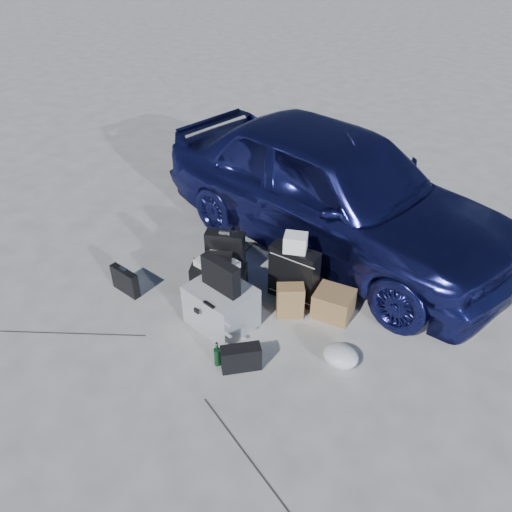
{
  "coord_description": "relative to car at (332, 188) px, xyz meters",
  "views": [
    {
      "loc": [
        1.67,
        -3.28,
        3.57
      ],
      "look_at": [
        0.13,
        0.85,
        0.47
      ],
      "focal_mm": 35.0,
      "sensor_mm": 36.0,
      "label": 1
    }
  ],
  "objects": [
    {
      "name": "flat_box_white",
      "position": [
        -0.93,
        -1.37,
        -0.43
      ],
      "size": [
        0.51,
        0.45,
        0.07
      ],
      "primitive_type": "cube",
      "rotation": [
        0.0,
        0.0,
        -0.36
      ],
      "color": "white",
      "rests_on": "duffel_bag"
    },
    {
      "name": "briefcase",
      "position": [
        -1.88,
        -1.78,
        -0.63
      ],
      "size": [
        0.39,
        0.21,
        0.3
      ],
      "primitive_type": "cube",
      "rotation": [
        0.0,
        0.0,
        -0.34
      ],
      "color": "black",
      "rests_on": "ground"
    },
    {
      "name": "flat_box_black",
      "position": [
        -0.92,
        -1.35,
        -0.36
      ],
      "size": [
        0.34,
        0.29,
        0.06
      ],
      "primitive_type": "cube",
      "rotation": [
        0.0,
        0.0,
        0.3
      ],
      "color": "black",
      "rests_on": "flat_box_white"
    },
    {
      "name": "car",
      "position": [
        0.0,
        0.0,
        0.0
      ],
      "size": [
        4.92,
        3.52,
        1.56
      ],
      "primitive_type": "imported",
      "rotation": [
        0.0,
        0.0,
        1.16
      ],
      "color": "navy",
      "rests_on": "ground"
    },
    {
      "name": "ground",
      "position": [
        -0.65,
        -2.1,
        -0.78
      ],
      "size": [
        60.0,
        60.0,
        0.0
      ],
      "primitive_type": "plane",
      "color": "#B4B4AF",
      "rests_on": "ground"
    },
    {
      "name": "suitcase_left",
      "position": [
        -0.96,
        -1.08,
        -0.49
      ],
      "size": [
        0.46,
        0.23,
        0.57
      ],
      "primitive_type": "cube",
      "rotation": [
        0.0,
        0.0,
        0.17
      ],
      "color": "black",
      "rests_on": "ground"
    },
    {
      "name": "duffel_bag",
      "position": [
        -0.92,
        -1.37,
        -0.62
      ],
      "size": [
        0.66,
        0.4,
        0.31
      ],
      "primitive_type": "cube",
      "rotation": [
        0.0,
        0.0,
        0.23
      ],
      "color": "black",
      "rests_on": "ground"
    },
    {
      "name": "suitcase_right",
      "position": [
        -0.1,
        -1.22,
        -0.46
      ],
      "size": [
        0.56,
        0.31,
        0.64
      ],
      "primitive_type": "cube",
      "rotation": [
        0.0,
        0.0,
        -0.23
      ],
      "color": "black",
      "rests_on": "ground"
    },
    {
      "name": "kraft_bag",
      "position": [
        -0.04,
        -1.51,
        -0.59
      ],
      "size": [
        0.32,
        0.26,
        0.38
      ],
      "primitive_type": "cube",
      "rotation": [
        0.0,
        0.0,
        0.39
      ],
      "color": "olive",
      "rests_on": "ground"
    },
    {
      "name": "green_bottle",
      "position": [
        -0.47,
        -2.42,
        -0.65
      ],
      "size": [
        0.08,
        0.08,
        0.26
      ],
      "primitive_type": "cylinder",
      "rotation": [
        0.0,
        0.0,
        0.25
      ],
      "color": "#0B3419",
      "rests_on": "ground"
    },
    {
      "name": "plastic_bag",
      "position": [
        0.62,
        -2.0,
        -0.68
      ],
      "size": [
        0.41,
        0.38,
        0.19
      ],
      "primitive_type": "ellipsoid",
      "rotation": [
        0.0,
        0.0,
        -0.31
      ],
      "color": "silver",
      "rests_on": "ground"
    },
    {
      "name": "messenger_bag",
      "position": [
        -0.24,
        -2.38,
        -0.65
      ],
      "size": [
        0.39,
        0.31,
        0.26
      ],
      "primitive_type": "cube",
      "rotation": [
        0.0,
        0.0,
        0.54
      ],
      "color": "black",
      "rests_on": "ground"
    },
    {
      "name": "laptop_bag",
      "position": [
        -0.65,
        -1.88,
        -0.15
      ],
      "size": [
        0.45,
        0.27,
        0.33
      ],
      "primitive_type": "cube",
      "rotation": [
        0.0,
        0.0,
        -0.39
      ],
      "color": "black",
      "rests_on": "pelican_case"
    },
    {
      "name": "pelican_case",
      "position": [
        -0.66,
        -1.88,
        -0.55
      ],
      "size": [
        0.78,
        0.72,
        0.46
      ],
      "primitive_type": "cube",
      "rotation": [
        0.0,
        0.0,
        -0.39
      ],
      "color": "#B0B2B5",
      "rests_on": "ground"
    },
    {
      "name": "white_carton",
      "position": [
        -0.09,
        -1.23,
        -0.04
      ],
      "size": [
        0.26,
        0.22,
        0.19
      ],
      "primitive_type": "cube",
      "rotation": [
        0.0,
        0.0,
        0.15
      ],
      "color": "white",
      "rests_on": "suitcase_right"
    },
    {
      "name": "cardboard_box",
      "position": [
        0.39,
        -1.34,
        -0.63
      ],
      "size": [
        0.42,
        0.38,
        0.29
      ],
      "primitive_type": "cube",
      "rotation": [
        0.0,
        0.0,
        -0.11
      ],
      "color": "olive",
      "rests_on": "ground"
    }
  ]
}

